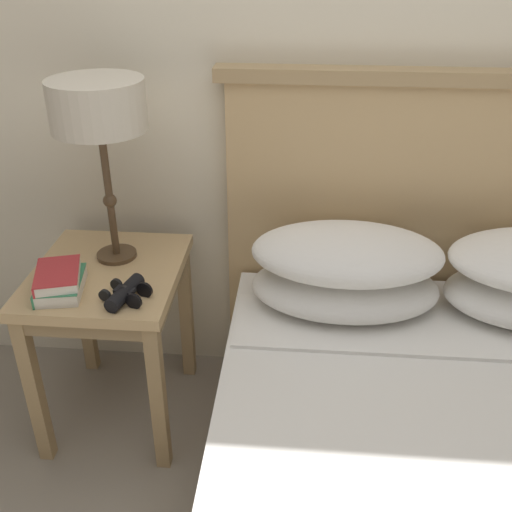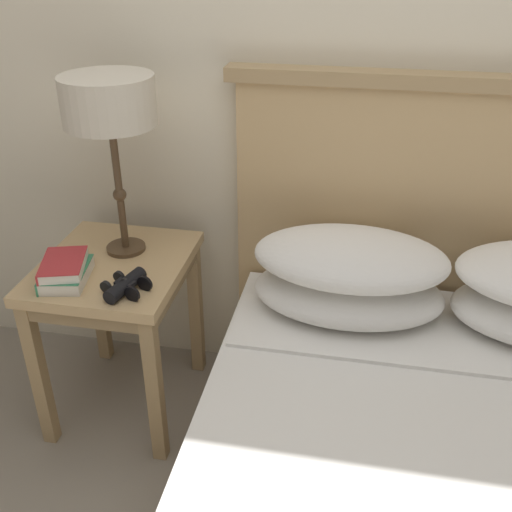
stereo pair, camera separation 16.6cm
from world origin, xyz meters
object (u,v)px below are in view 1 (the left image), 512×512
Objects in this scene: table_lamp at (98,111)px; binoculars_pair at (125,293)px; book_on_nightstand at (60,285)px; nightstand at (109,293)px; bed at (467,473)px; book_stacked_on_top at (57,275)px.

binoculars_pair is (0.10, -0.25, -0.47)m from table_lamp.
nightstand is at bearing 55.29° from book_on_nightstand.
nightstand is 2.81× the size of book_on_nightstand.
table_lamp is (-1.07, 0.55, 0.79)m from bed.
table_lamp is at bearing 83.03° from nightstand.
book_on_nightstand is at bearing -115.26° from table_lamp.
table_lamp is at bearing 64.50° from book_stacked_on_top.
nightstand is 3.61× the size of binoculars_pair.
table_lamp reaches higher than nightstand.
nightstand is 0.23m from binoculars_pair.
binoculars_pair is at bearing 162.96° from bed.
bed is 10.89× the size of binoculars_pair.
binoculars_pair is at bearing -55.66° from nightstand.
bed is 1.06m from binoculars_pair.
table_lamp reaches higher than binoculars_pair.
book_stacked_on_top reaches higher than book_on_nightstand.
bed is at bearing -15.33° from book_on_nightstand.
nightstand is 1.19m from bed.
book_stacked_on_top is at bearing -131.79° from book_on_nightstand.
nightstand is 0.23m from book_stacked_on_top.
binoculars_pair is (0.21, -0.02, -0.03)m from book_stacked_on_top.
binoculars_pair is at bearing -68.06° from table_lamp.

